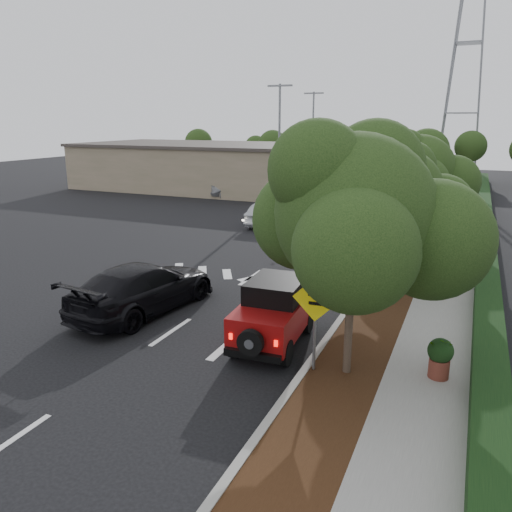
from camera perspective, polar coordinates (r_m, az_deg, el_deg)
The scene contains 19 objects.
ground at distance 15.75m, azimuth -9.69°, elevation -8.55°, with size 120.00×120.00×0.00m, color black.
curb at distance 24.99m, azimuth 14.85°, elevation 0.34°, with size 0.20×70.00×0.15m, color #9E9B93.
planting_strip at distance 24.88m, azimuth 17.12°, elevation 0.06°, with size 1.80×70.00×0.12m, color black.
sidewalk at distance 24.76m, azimuth 21.47°, elevation -0.40°, with size 2.00×70.00×0.12m, color gray.
hedge at distance 24.68m, azimuth 24.78°, elevation 0.01°, with size 0.80×70.00×0.80m, color black.
commercial_building at distance 48.57m, azimuth -6.30°, elevation 10.13°, with size 22.00×12.00×4.00m, color #7D7356.
transmission_tower at distance 60.32m, azimuth 21.76°, elevation 8.24°, with size 7.00×4.00×28.00m, color slate, non-canonical shape.
street_tree_near at distance 13.31m, azimuth 10.27°, elevation -13.28°, with size 3.80×3.80×5.92m, color black, non-canonical shape.
street_tree_mid at distance 19.66m, azimuth 15.12°, elevation -3.97°, with size 3.20×3.20×5.32m, color black, non-canonical shape.
street_tree_far at distance 25.85m, azimuth 17.38°, elevation 0.47°, with size 3.40×3.40×5.62m, color black, non-canonical shape.
light_pole_a at distance 41.14m, azimuth 2.60°, elevation 6.47°, with size 2.00×0.22×9.00m, color slate, non-canonical shape.
light_pole_b at distance 52.70m, azimuth 6.33°, elevation 8.35°, with size 2.00×0.22×9.00m, color slate, non-canonical shape.
red_jeep at distance 14.55m, azimuth 2.24°, elevation -6.29°, with size 1.85×3.78×1.89m.
silver_suv_ahead at distance 26.55m, azimuth 6.51°, elevation 3.00°, with size 2.30×4.99×1.39m, color #A1A4A8.
black_suv_oncoming at distance 17.33m, azimuth -12.71°, elevation -3.51°, with size 2.33×5.74×1.67m, color black.
silver_sedan_oncoming at distance 30.84m, azimuth 1.44°, elevation 4.81°, with size 1.46×4.20×1.38m, color #9B9EA2.
parked_suv at distance 41.81m, azimuth -1.91°, elevation 7.74°, with size 1.91×4.75×1.62m, color #96989D.
speed_hump_sign at distance 12.52m, azimuth 6.78°, elevation -6.24°, with size 1.18×0.10×2.51m.
terracotta_planter at distance 13.30m, azimuth 20.31°, elevation -10.49°, with size 0.63×0.63×1.10m.
Camera 1 is at (8.09, -11.95, 6.32)m, focal length 35.00 mm.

